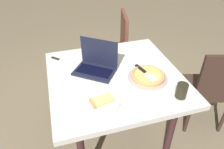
# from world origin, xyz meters

# --- Properties ---
(ground_plane) EXTENTS (12.00, 12.00, 0.00)m
(ground_plane) POSITION_xyz_m (0.00, 0.00, 0.00)
(ground_plane) COLOR #73634F
(dining_table) EXTENTS (1.06, 1.04, 0.75)m
(dining_table) POSITION_xyz_m (0.00, 0.00, 0.67)
(dining_table) COLOR silver
(dining_table) RESTS_ON ground_plane
(laptop) EXTENTS (0.39, 0.37, 0.25)m
(laptop) POSITION_xyz_m (0.13, -0.12, 0.80)
(laptop) COLOR black
(laptop) RESTS_ON dining_table
(pizza_plate) EXTENTS (0.26, 0.26, 0.04)m
(pizza_plate) POSITION_xyz_m (0.18, 0.28, 0.76)
(pizza_plate) COLOR silver
(pizza_plate) RESTS_ON dining_table
(pizza_tray) EXTENTS (0.32, 0.32, 0.04)m
(pizza_tray) POSITION_xyz_m (-0.24, 0.11, 0.77)
(pizza_tray) COLOR #A3949A
(pizza_tray) RESTS_ON dining_table
(table_knife) EXTENTS (0.16, 0.16, 0.01)m
(table_knife) POSITION_xyz_m (0.42, -0.37, 0.75)
(table_knife) COLOR beige
(table_knife) RESTS_ON dining_table
(drink_cup) EXTENTS (0.08, 0.08, 0.11)m
(drink_cup) POSITION_xyz_m (-0.37, 0.38, 0.80)
(drink_cup) COLOR black
(drink_cup) RESTS_ON dining_table
(chair_near) EXTENTS (0.51, 0.51, 0.92)m
(chair_near) POSITION_xyz_m (-0.26, -0.87, 0.52)
(chair_near) COLOR brown
(chair_near) RESTS_ON ground_plane
(chair_far) EXTENTS (0.48, 0.48, 0.91)m
(chair_far) POSITION_xyz_m (-0.90, 0.12, 0.51)
(chair_far) COLOR #34221D
(chair_far) RESTS_ON ground_plane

